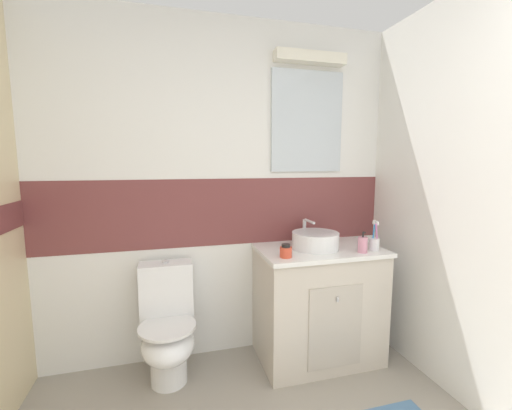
{
  "coord_description": "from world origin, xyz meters",
  "views": [
    {
      "loc": [
        -0.39,
        0.01,
        1.47
      ],
      "look_at": [
        0.15,
        1.99,
        1.2
      ],
      "focal_mm": 22.86,
      "sensor_mm": 36.0,
      "label": 1
    }
  ],
  "objects_px": {
    "toilet": "(168,328)",
    "hair_gel_jar": "(286,251)",
    "toothbrush_cup": "(374,243)",
    "sink_basin": "(315,240)",
    "soap_dispenser": "(363,245)"
  },
  "relations": [
    {
      "from": "toilet",
      "to": "hair_gel_jar",
      "type": "relative_size",
      "value": 8.96
    },
    {
      "from": "toilet",
      "to": "hair_gel_jar",
      "type": "height_order",
      "value": "hair_gel_jar"
    },
    {
      "from": "toilet",
      "to": "hair_gel_jar",
      "type": "bearing_deg",
      "value": -14.11
    },
    {
      "from": "toothbrush_cup",
      "to": "soap_dispenser",
      "type": "xyz_separation_m",
      "value": [
        -0.11,
        -0.03,
        0.0
      ]
    },
    {
      "from": "sink_basin",
      "to": "hair_gel_jar",
      "type": "bearing_deg",
      "value": -150.63
    },
    {
      "from": "sink_basin",
      "to": "toothbrush_cup",
      "type": "xyz_separation_m",
      "value": [
        0.38,
        -0.16,
        -0.01
      ]
    },
    {
      "from": "toothbrush_cup",
      "to": "soap_dispenser",
      "type": "bearing_deg",
      "value": -165.27
    },
    {
      "from": "toothbrush_cup",
      "to": "hair_gel_jar",
      "type": "xyz_separation_m",
      "value": [
        -0.67,
        0.0,
        -0.01
      ]
    },
    {
      "from": "toilet",
      "to": "hair_gel_jar",
      "type": "distance_m",
      "value": 0.95
    },
    {
      "from": "soap_dispenser",
      "to": "sink_basin",
      "type": "bearing_deg",
      "value": 144.51
    },
    {
      "from": "toothbrush_cup",
      "to": "hair_gel_jar",
      "type": "distance_m",
      "value": 0.67
    },
    {
      "from": "toilet",
      "to": "toothbrush_cup",
      "type": "distance_m",
      "value": 1.54
    },
    {
      "from": "toothbrush_cup",
      "to": "toilet",
      "type": "bearing_deg",
      "value": 172.32
    },
    {
      "from": "toilet",
      "to": "soap_dispenser",
      "type": "bearing_deg",
      "value": -9.59
    },
    {
      "from": "soap_dispenser",
      "to": "hair_gel_jar",
      "type": "distance_m",
      "value": 0.55
    }
  ]
}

